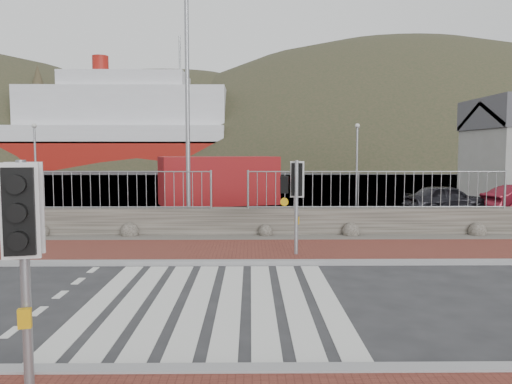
{
  "coord_description": "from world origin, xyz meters",
  "views": [
    {
      "loc": [
        0.68,
        -8.99,
        2.79
      ],
      "look_at": [
        0.81,
        3.0,
        1.79
      ],
      "focal_mm": 35.0,
      "sensor_mm": 36.0,
      "label": 1
    }
  ],
  "objects_px": {
    "traffic_signal_near": "(23,230)",
    "streetlight": "(191,93)",
    "traffic_signal_far": "(295,187)",
    "ferry": "(85,133)",
    "car_a": "(447,199)",
    "shipping_container": "(219,181)"
  },
  "relations": [
    {
      "from": "traffic_signal_near",
      "to": "streetlight",
      "type": "xyz_separation_m",
      "value": [
        0.44,
        11.74,
        2.79
      ]
    },
    {
      "from": "traffic_signal_far",
      "to": "streetlight",
      "type": "distance_m",
      "value": 5.97
    },
    {
      "from": "ferry",
      "to": "car_a",
      "type": "relative_size",
      "value": 13.4
    },
    {
      "from": "car_a",
      "to": "ferry",
      "type": "bearing_deg",
      "value": 22.69
    },
    {
      "from": "shipping_container",
      "to": "car_a",
      "type": "bearing_deg",
      "value": -37.12
    },
    {
      "from": "streetlight",
      "to": "car_a",
      "type": "relative_size",
      "value": 2.25
    },
    {
      "from": "traffic_signal_near",
      "to": "ferry",
      "type": "bearing_deg",
      "value": 93.83
    },
    {
      "from": "shipping_container",
      "to": "streetlight",
      "type": "bearing_deg",
      "value": -109.44
    },
    {
      "from": "traffic_signal_near",
      "to": "car_a",
      "type": "relative_size",
      "value": 0.72
    },
    {
      "from": "traffic_signal_near",
      "to": "shipping_container",
      "type": "distance_m",
      "value": 20.42
    },
    {
      "from": "ferry",
      "to": "traffic_signal_near",
      "type": "relative_size",
      "value": 18.59
    },
    {
      "from": "ferry",
      "to": "traffic_signal_far",
      "type": "bearing_deg",
      "value": -67.51
    },
    {
      "from": "traffic_signal_near",
      "to": "traffic_signal_far",
      "type": "xyz_separation_m",
      "value": [
        3.59,
        7.58,
        -0.11
      ]
    },
    {
      "from": "traffic_signal_far",
      "to": "shipping_container",
      "type": "height_order",
      "value": "traffic_signal_far"
    },
    {
      "from": "streetlight",
      "to": "shipping_container",
      "type": "distance_m",
      "value": 9.34
    },
    {
      "from": "shipping_container",
      "to": "ferry",
      "type": "bearing_deg",
      "value": 97.69
    },
    {
      "from": "traffic_signal_near",
      "to": "streetlight",
      "type": "height_order",
      "value": "streetlight"
    },
    {
      "from": "shipping_container",
      "to": "traffic_signal_near",
      "type": "bearing_deg",
      "value": -109.34
    },
    {
      "from": "traffic_signal_far",
      "to": "car_a",
      "type": "height_order",
      "value": "traffic_signal_far"
    },
    {
      "from": "streetlight",
      "to": "shipping_container",
      "type": "xyz_separation_m",
      "value": [
        0.35,
        8.65,
        -3.5
      ]
    },
    {
      "from": "ferry",
      "to": "traffic_signal_far",
      "type": "relative_size",
      "value": 19.76
    },
    {
      "from": "ferry",
      "to": "traffic_signal_near",
      "type": "height_order",
      "value": "ferry"
    }
  ]
}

